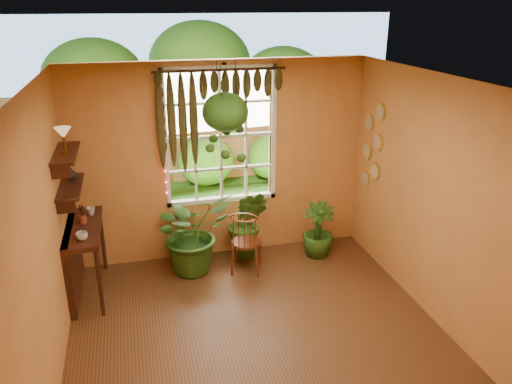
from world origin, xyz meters
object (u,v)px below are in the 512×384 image
(counter_ledge, at_px, (77,253))
(hanging_basket, at_px, (225,119))
(windsor_chair, at_px, (246,251))
(potted_plant_mid, at_px, (248,223))
(potted_plant_left, at_px, (192,232))

(counter_ledge, relative_size, hanging_basket, 0.95)
(windsor_chair, bearing_deg, potted_plant_mid, 95.72)
(windsor_chair, xyz_separation_m, hanging_basket, (-0.17, 0.36, 1.70))
(hanging_basket, bearing_deg, potted_plant_mid, 9.68)
(potted_plant_mid, relative_size, hanging_basket, 0.80)
(counter_ledge, height_order, hanging_basket, hanging_basket)
(windsor_chair, xyz_separation_m, potted_plant_left, (-0.67, 0.21, 0.25))
(windsor_chair, distance_m, potted_plant_left, 0.75)
(counter_ledge, relative_size, windsor_chair, 1.15)
(windsor_chair, relative_size, potted_plant_left, 0.94)
(potted_plant_mid, distance_m, hanging_basket, 1.53)
(counter_ledge, bearing_deg, hanging_basket, 11.15)
(windsor_chair, distance_m, hanging_basket, 1.74)
(potted_plant_mid, bearing_deg, windsor_chair, -106.22)
(hanging_basket, bearing_deg, windsor_chair, -64.35)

